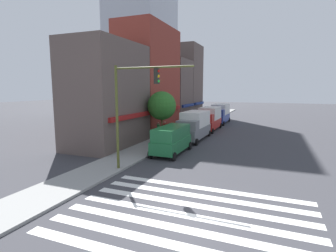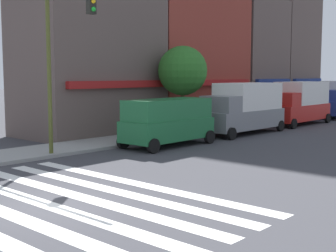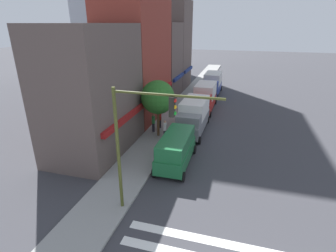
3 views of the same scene
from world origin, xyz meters
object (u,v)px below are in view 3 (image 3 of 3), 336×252
box_truck_blue (212,83)px  pedestrian_green_top (153,122)px  street_tree (158,97)px  pedestrian_white_shirt (165,130)px  traffic_signal (138,133)px  van_green (176,149)px  box_truck_red (205,97)px  pedestrian_red_jacket (160,119)px  box_truck_grey (193,115)px

box_truck_blue → pedestrian_green_top: 16.71m
street_tree → pedestrian_white_shirt: bearing=-128.0°
traffic_signal → pedestrian_green_top: 11.82m
van_green → box_truck_blue: 21.49m
box_truck_red → pedestrian_green_top: 9.41m
box_truck_red → pedestrian_red_jacket: box_truck_red is taller
traffic_signal → van_green: bearing=-5.3°
traffic_signal → box_truck_grey: (12.38, -0.52, -3.19)m
traffic_signal → pedestrian_red_jacket: size_ratio=3.95×
box_truck_grey → box_truck_blue: (14.76, 0.00, 0.00)m
pedestrian_green_top → pedestrian_white_shirt: bearing=-58.0°
van_green → box_truck_grey: (6.73, 0.00, 0.30)m
box_truck_grey → box_truck_blue: 14.76m
box_truck_red → pedestrian_green_top: bearing=158.1°
pedestrian_green_top → pedestrian_red_jacket: 1.12m
traffic_signal → box_truck_blue: traffic_signal is taller
traffic_signal → box_truck_grey: size_ratio=1.12×
traffic_signal → pedestrian_white_shirt: 10.24m
box_truck_red → box_truck_blue: bearing=0.1°
box_truck_red → pedestrian_green_top: (-8.71, 3.52, -0.51)m
traffic_signal → street_tree: size_ratio=1.37×
pedestrian_red_jacket → traffic_signal: bearing=167.4°
van_green → box_truck_blue: box_truck_blue is taller
pedestrian_green_top → box_truck_red: bearing=51.9°
box_truck_blue → pedestrian_red_jacket: box_truck_blue is taller
van_green → pedestrian_red_jacket: size_ratio=2.83×
traffic_signal → pedestrian_green_top: size_ratio=3.95×
pedestrian_white_shirt → pedestrian_red_jacket: 2.76m
traffic_signal → box_truck_blue: (27.14, -0.52, -3.19)m
traffic_signal → pedestrian_green_top: (10.81, 3.00, -3.70)m
box_truck_grey → box_truck_red: size_ratio=1.01×
box_truck_blue → pedestrian_white_shirt: size_ratio=3.51×
traffic_signal → box_truck_red: (19.52, -0.52, -3.19)m
box_truck_grey → pedestrian_red_jacket: 3.31m
van_green → pedestrian_green_top: van_green is taller
van_green → pedestrian_green_top: size_ratio=2.83×
pedestrian_red_jacket → street_tree: (-1.82, -0.43, 2.69)m
box_truck_grey → pedestrian_green_top: (-1.57, 3.52, -0.51)m
pedestrian_red_jacket → pedestrian_green_top: bearing=139.5°
pedestrian_white_shirt → pedestrian_green_top: size_ratio=1.00×
van_green → box_truck_red: (13.87, 0.00, 0.30)m
traffic_signal → van_green: traffic_signal is taller
traffic_signal → pedestrian_red_jacket: traffic_signal is taller
pedestrian_white_shirt → pedestrian_green_top: bearing=105.6°
traffic_signal → box_truck_red: traffic_signal is taller
pedestrian_green_top → street_tree: size_ratio=0.35×
box_truck_red → pedestrian_white_shirt: 10.29m
van_green → pedestrian_white_shirt: size_ratio=2.83×
box_truck_red → pedestrian_red_jacket: 8.30m
box_truck_red → street_tree: size_ratio=1.21×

